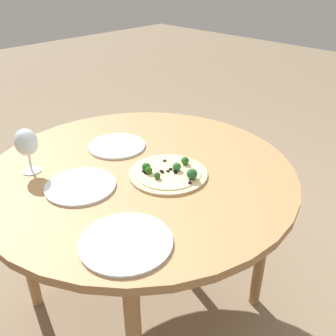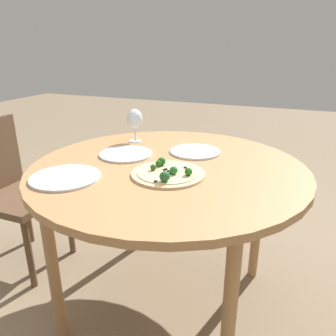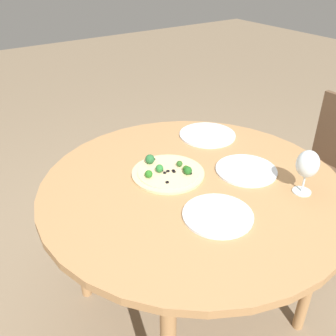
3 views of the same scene
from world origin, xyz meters
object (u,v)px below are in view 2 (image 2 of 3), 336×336
plate_far (195,151)px  plate_side (65,177)px  pizza (168,173)px  chair (12,189)px  plate_near (126,154)px  wine_glass (135,120)px

plate_far → plate_side: same height
pizza → plate_side: (-0.36, -0.18, -0.01)m
chair → pizza: (1.01, -0.12, 0.29)m
plate_near → plate_side: (-0.08, -0.35, 0.00)m
plate_near → plate_far: (0.30, 0.16, 0.00)m
pizza → wine_glass: (-0.35, 0.40, 0.11)m
pizza → plate_far: pizza is taller
plate_near → pizza: bearing=-30.4°
plate_near → plate_far: 0.34m
chair → wine_glass: wine_glass is taller
plate_near → plate_side: bearing=-102.9°
wine_glass → plate_far: 0.39m
wine_glass → plate_side: 0.59m
pizza → plate_side: pizza is taller
chair → plate_far: chair is taller
pizza → wine_glass: size_ratio=1.69×
pizza → plate_near: 0.33m
chair → plate_far: size_ratio=3.49×
wine_glass → pizza: bearing=-48.5°
pizza → wine_glass: bearing=131.5°
wine_glass → plate_side: wine_glass is taller
pizza → chair: bearing=173.5°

